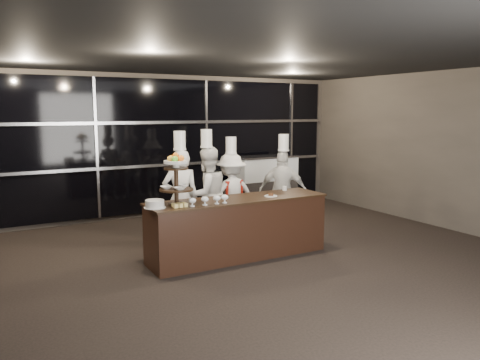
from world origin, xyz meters
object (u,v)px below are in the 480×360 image
display_case (265,180)px  chef_a (181,197)px  layer_cake (155,204)px  chef_c (231,194)px  chef_d (283,190)px  buffet_counter (238,227)px  display_stand (176,176)px  chef_b (207,194)px

display_case → chef_a: chef_a is taller
layer_cake → display_case: 4.50m
layer_cake → chef_c: size_ratio=0.17×
display_case → chef_d: 1.92m
buffet_counter → chef_a: chef_a is taller
buffet_counter → layer_cake: layer_cake is taller
display_stand → chef_a: (0.45, 0.95, -0.50)m
display_stand → layer_cake: display_stand is taller
layer_cake → chef_d: chef_d is taller
chef_b → layer_cake: bearing=-140.4°
chef_a → display_case: bearing=32.5°
display_stand → chef_a: size_ratio=0.39×
display_stand → chef_d: (2.47, 0.94, -0.56)m
display_case → chef_c: size_ratio=0.80×
layer_cake → chef_b: 1.70m
chef_a → chef_c: chef_a is taller
chef_b → chef_a: bearing=-171.5°
display_stand → layer_cake: 0.50m
chef_b → display_case: bearing=36.9°
chef_b → chef_c: 0.57m
buffet_counter → chef_c: size_ratio=1.59×
buffet_counter → chef_b: chef_b is taller
chef_b → chef_d: bearing=-3.5°
display_stand → chef_c: (1.51, 1.18, -0.58)m
chef_c → chef_d: bearing=-14.3°
chef_c → display_stand: bearing=-142.0°
display_case → chef_b: (-2.24, -1.68, 0.15)m
chef_c → chef_d: 0.99m
layer_cake → chef_b: size_ratio=0.15×
display_case → display_stand: bearing=-139.8°
buffet_counter → chef_d: chef_d is taller
display_case → chef_c: (-1.69, -1.53, 0.07)m
buffet_counter → chef_a: bearing=120.2°
chef_b → chef_d: (1.51, -0.09, -0.05)m
display_stand → chef_a: chef_a is taller
buffet_counter → chef_b: size_ratio=1.47×
chef_b → display_stand: bearing=-133.1°
layer_cake → display_case: size_ratio=0.21×
display_stand → display_case: bearing=40.2°
display_stand → chef_c: size_ratio=0.42×
chef_b → chef_d: chef_b is taller
display_stand → chef_d: bearing=20.8°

